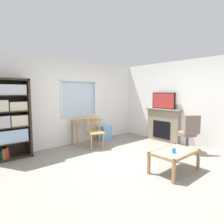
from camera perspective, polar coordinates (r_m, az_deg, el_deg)
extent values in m
cube|color=gray|center=(4.36, 4.55, -15.55)|extent=(5.88, 5.73, 0.02)
cube|color=white|center=(6.06, -11.69, -5.28)|extent=(4.88, 0.12, 0.83)
cube|color=white|center=(5.98, -12.08, 11.97)|extent=(4.88, 0.12, 0.59)
cube|color=white|center=(5.40, -25.07, 3.19)|extent=(2.06, 0.12, 1.10)
cube|color=white|center=(6.90, 0.07, 4.29)|extent=(1.61, 0.12, 1.10)
cube|color=silver|center=(6.07, -10.08, 3.94)|extent=(1.22, 0.02, 1.10)
cube|color=white|center=(6.06, -9.65, -1.15)|extent=(1.28, 0.06, 0.03)
cube|color=white|center=(6.02, -9.83, 9.02)|extent=(1.28, 0.06, 0.03)
cube|color=white|center=(5.72, -14.95, 3.69)|extent=(0.03, 0.06, 1.10)
cube|color=white|center=(6.35, -5.04, 4.10)|extent=(0.03, 0.06, 1.10)
cube|color=white|center=(6.11, 21.26, 2.51)|extent=(0.12, 4.93, 2.52)
cube|color=#2D2319|center=(5.21, -23.64, -1.54)|extent=(0.05, 0.38, 1.90)
cube|color=#2D2319|center=(5.07, -28.73, 8.53)|extent=(0.90, 0.38, 0.05)
cube|color=#2D2319|center=(5.30, -27.68, -11.88)|extent=(0.90, 0.38, 0.05)
cube|color=#2D2319|center=(5.28, -28.64, -1.68)|extent=(0.90, 0.02, 1.90)
cube|color=#2D2319|center=(5.20, -27.88, -7.99)|extent=(0.85, 0.36, 0.02)
cube|color=#2D2319|center=(5.13, -28.09, -3.96)|extent=(0.85, 0.36, 0.02)
cube|color=#2D2319|center=(5.08, -28.30, 0.16)|extent=(0.85, 0.36, 0.02)
cube|color=#2D2319|center=(5.06, -28.52, 4.34)|extent=(0.85, 0.36, 0.02)
cube|color=#9EBCDB|center=(5.16, -27.92, -6.27)|extent=(0.72, 0.30, 0.30)
cube|color=#B2B2BC|center=(5.06, -30.30, -2.52)|extent=(0.36, 0.32, 0.27)
cube|color=beige|center=(5.14, -26.01, -2.24)|extent=(0.37, 0.27, 0.26)
cube|color=beige|center=(5.11, -26.27, 1.59)|extent=(0.38, 0.27, 0.21)
cube|color=silver|center=(5.05, -28.51, 5.82)|extent=(0.74, 0.30, 0.24)
cube|color=black|center=(5.20, -30.28, -10.86)|extent=(0.04, 0.27, 0.21)
cube|color=green|center=(5.20, -29.91, -10.65)|extent=(0.02, 0.23, 0.24)
cube|color=orange|center=(5.21, -29.59, -10.65)|extent=(0.02, 0.25, 0.24)
cube|color=red|center=(5.21, -29.20, -10.53)|extent=(0.03, 0.22, 0.25)
cube|color=red|center=(5.22, -28.78, -10.40)|extent=(0.03, 0.23, 0.27)
cube|color=black|center=(5.24, -28.33, -10.80)|extent=(0.03, 0.23, 0.18)
cube|color=#A37547|center=(5.85, -7.73, -2.43)|extent=(0.90, 0.40, 0.03)
cylinder|color=#A37547|center=(5.59, -10.26, -6.79)|extent=(0.04, 0.04, 0.72)
cylinder|color=#A37547|center=(6.03, -3.71, -5.75)|extent=(0.04, 0.04, 0.72)
cylinder|color=#A37547|center=(5.84, -11.77, -6.26)|extent=(0.04, 0.04, 0.72)
cylinder|color=#A37547|center=(6.26, -5.38, -5.32)|extent=(0.04, 0.04, 0.72)
cube|color=tan|center=(5.43, -4.93, -6.11)|extent=(0.53, 0.52, 0.04)
cylinder|color=tan|center=(5.29, -6.18, -9.06)|extent=(0.04, 0.04, 0.43)
cylinder|color=tan|center=(5.39, -2.66, -8.75)|extent=(0.04, 0.04, 0.43)
cylinder|color=tan|center=(5.59, -7.08, -8.25)|extent=(0.04, 0.04, 0.43)
cylinder|color=tan|center=(5.68, -3.73, -7.97)|extent=(0.04, 0.04, 0.43)
cylinder|color=tan|center=(5.49, -7.14, -3.61)|extent=(0.04, 0.04, 0.45)
cylinder|color=tan|center=(5.59, -3.77, -3.41)|extent=(0.04, 0.04, 0.45)
cube|color=tan|center=(5.51, -5.46, -1.51)|extent=(0.35, 0.15, 0.06)
cylinder|color=tan|center=(5.52, -6.49, -3.88)|extent=(0.02, 0.02, 0.35)
cylinder|color=tan|center=(5.54, -5.44, -3.81)|extent=(0.02, 0.02, 0.35)
cylinder|color=tan|center=(5.57, -4.40, -3.75)|extent=(0.02, 0.02, 0.35)
cube|color=#72ADDB|center=(6.42, -2.29, -6.10)|extent=(0.35, 0.40, 0.48)
cube|color=gray|center=(6.42, 14.95, -3.88)|extent=(0.18, 1.13, 1.01)
cube|color=black|center=(6.36, 14.43, -5.13)|extent=(0.03, 0.62, 0.56)
cube|color=gray|center=(6.33, 14.98, 0.79)|extent=(0.26, 1.23, 0.04)
cube|color=black|center=(6.31, 15.05, 3.27)|extent=(0.05, 0.82, 0.51)
cube|color=#B2332D|center=(6.29, 14.90, 3.27)|extent=(0.01, 0.77, 0.46)
cylinder|color=#7A6B5B|center=(5.50, 21.50, -6.05)|extent=(0.48, 0.48, 0.09)
cube|color=#7A6B5B|center=(5.26, 22.71, -3.54)|extent=(0.37, 0.30, 0.48)
cylinder|color=#38383D|center=(5.56, 21.40, -8.47)|extent=(0.06, 0.06, 0.42)
cube|color=#38383D|center=(5.55, 20.00, -10.68)|extent=(0.25, 0.19, 0.03)
cylinder|color=#38383D|center=(5.50, 18.66, -10.85)|extent=(0.05, 0.05, 0.05)
cube|color=#38383D|center=(5.48, 21.54, -10.96)|extent=(0.25, 0.20, 0.03)
cylinder|color=#38383D|center=(5.35, 21.78, -11.44)|extent=(0.05, 0.05, 0.05)
cube|color=#38383D|center=(5.59, 22.75, -10.66)|extent=(0.12, 0.28, 0.03)
cylinder|color=#38383D|center=(5.58, 24.20, -10.82)|extent=(0.05, 0.05, 0.05)
cube|color=#38383D|center=(5.73, 21.97, -10.22)|extent=(0.28, 0.04, 0.03)
cylinder|color=#38383D|center=(5.86, 22.58, -9.95)|extent=(0.05, 0.05, 0.05)
cube|color=#38383D|center=(5.71, 20.31, -10.23)|extent=(0.12, 0.28, 0.03)
cylinder|color=#38383D|center=(5.81, 19.34, -9.96)|extent=(0.05, 0.05, 0.05)
cube|color=#8C9E99|center=(4.08, 18.05, -11.01)|extent=(0.89, 0.49, 0.02)
cube|color=#A37547|center=(3.97, 21.48, -11.89)|extent=(0.99, 0.05, 0.05)
cube|color=#A37547|center=(4.23, 14.83, -10.54)|extent=(0.99, 0.05, 0.05)
cube|color=#A37547|center=(3.71, 14.24, -12.89)|extent=(0.05, 0.59, 0.05)
cube|color=#A37547|center=(4.48, 21.15, -9.79)|extent=(0.05, 0.59, 0.05)
cube|color=#A37547|center=(3.65, 17.80, -16.92)|extent=(0.05, 0.05, 0.38)
cube|color=#A37547|center=(4.43, 24.23, -12.99)|extent=(0.05, 0.05, 0.38)
cube|color=#A37547|center=(3.93, 10.79, -15.01)|extent=(0.05, 0.05, 0.38)
cube|color=#A37547|center=(4.67, 18.04, -11.78)|extent=(0.05, 0.05, 0.38)
cylinder|color=#337FD6|center=(3.94, 17.87, -10.81)|extent=(0.07, 0.07, 0.09)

